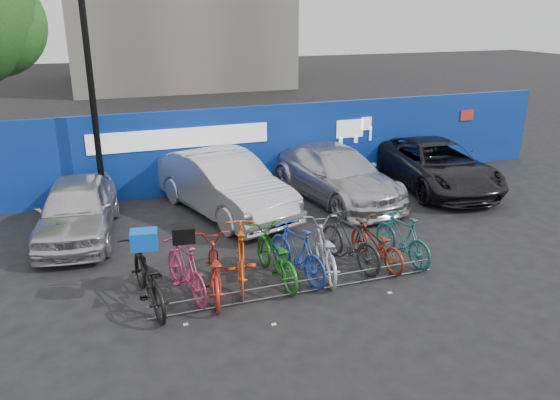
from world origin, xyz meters
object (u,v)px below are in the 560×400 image
lamppost (91,84)px  bike_1 (186,268)px  car_0 (77,209)px  car_2 (335,174)px  bike_7 (350,241)px  bike_8 (376,244)px  car_1 (224,184)px  bike_6 (325,249)px  bike_rack (301,287)px  bike_5 (297,252)px  bike_0 (147,277)px  bike_2 (214,269)px  bike_4 (275,256)px  bike_9 (403,238)px  car_3 (436,165)px  bike_3 (241,255)px

lamppost → bike_1: 6.08m
car_0 → car_2: bearing=12.0°
bike_7 → bike_8: 0.56m
car_1 → bike_1: bearing=-130.5°
bike_6 → bike_8: (1.17, 0.01, -0.06)m
car_1 → bike_7: (1.67, -3.89, -0.22)m
lamppost → car_2: bearing=-11.1°
bike_rack → car_2: size_ratio=1.15×
bike_5 → bike_rack: bearing=60.2°
bike_0 → bike_6: size_ratio=1.07×
car_0 → bike_6: size_ratio=2.02×
bike_rack → bike_2: bike_2 is taller
car_1 → bike_7: car_1 is taller
bike_0 → bike_7: bike_7 is taller
bike_2 → bike_4: size_ratio=1.01×
bike_2 → bike_6: same height
bike_7 → bike_8: bike_7 is taller
bike_2 → bike_9: bearing=-168.8°
bike_7 → bike_4: bearing=-10.0°
car_2 → bike_2: car_2 is taller
bike_7 → car_3: bearing=-153.5°
bike_2 → bike_9: bike_2 is taller
bike_7 → car_0: bearing=-46.9°
bike_6 → bike_9: (1.77, -0.02, -0.00)m
car_3 → bike_1: size_ratio=2.73×
bike_rack → car_3: 7.77m
bike_1 → car_3: bearing=-166.0°
bike_5 → bike_8: size_ratio=1.06×
bike_1 → bike_2: size_ratio=0.91×
bike_2 → bike_8: bike_2 is taller
car_1 → bike_3: size_ratio=2.38×
bike_1 → bike_6: 2.76m
bike_1 → bike_3: 1.09m
bike_1 → bike_9: size_ratio=1.05×
bike_3 → bike_2: bearing=36.1°
bike_4 → bike_8: bearing=175.6°
bike_7 → bike_rack: bearing=16.7°
bike_5 → bike_7: 1.22m
car_3 → bike_5: bearing=-139.0°
car_1 → bike_8: bearing=-78.3°
bike_2 → bike_8: size_ratio=1.13×
car_2 → bike_3: (-3.84, -4.01, -0.11)m
bike_2 → bike_7: 2.90m
bike_7 → bike_9: bearing=159.9°
bike_1 → bike_7: 3.39m
car_1 → bike_4: 3.99m
car_2 → bike_1: (-4.93, -4.10, -0.16)m
bike_0 → bike_2: bike_0 is taller
bike_8 → bike_9: size_ratio=1.02×
bike_0 → bike_6: 3.47m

